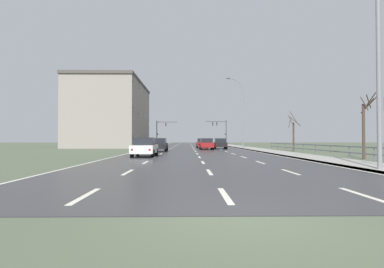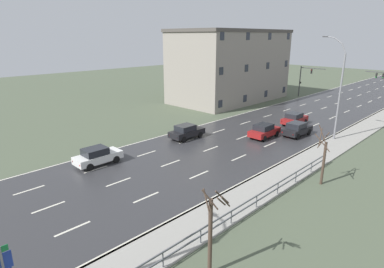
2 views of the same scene
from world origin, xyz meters
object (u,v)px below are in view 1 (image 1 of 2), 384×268
Objects in this scene: traffic_signal_left at (161,129)px; street_lamp_midground at (242,114)px; car_mid_centre at (206,144)px; car_near_left at (220,143)px; street_lamp_foreground at (374,55)px; car_distant at (159,145)px; brick_building at (112,115)px; traffic_signal_right at (221,128)px; car_near_right at (145,147)px; car_far_left at (202,143)px.

street_lamp_midground is at bearing -56.94° from traffic_signal_left.
car_near_left is (2.26, 3.23, 0.00)m from car_mid_centre.
street_lamp_foreground is 25.31m from car_distant.
brick_building is at bearing -123.48° from traffic_signal_left.
traffic_signal_left is at bearing 107.44° from car_mid_centre.
street_lamp_foreground reaches higher than traffic_signal_right.
car_distant is (-11.65, 22.03, -4.42)m from street_lamp_foreground.
street_lamp_midground is at bearing -88.12° from traffic_signal_right.
car_near_right is at bearing 136.43° from street_lamp_foreground.
street_lamp_midground is at bearing 43.63° from car_distant.
car_near_right is (-11.85, -21.77, -4.54)m from street_lamp_midground.
street_lamp_foreground is at bearing -89.26° from traffic_signal_right.
car_mid_centre is (-5.02, -26.93, -3.14)m from traffic_signal_right.
traffic_signal_right is at bearing 91.88° from street_lamp_midground.
car_far_left is (-2.48, 4.16, 0.00)m from car_near_left.
traffic_signal_right is 0.27× the size of brick_building.
car_distant is at bearing -129.26° from car_near_left.
car_near_left is (-3.47, 31.59, -4.42)m from street_lamp_foreground.
car_near_left is 1.01× the size of car_distant.
street_lamp_midground is 0.52× the size of brick_building.
car_near_right is 0.19× the size of brick_building.
car_mid_centre is 1.00× the size of car_far_left.
street_lamp_foreground is 2.61× the size of car_far_left.
street_lamp_midground is 25.20m from car_near_right.
car_near_right is at bearing -86.57° from traffic_signal_left.
car_near_right and car_distant have the same top height.
traffic_signal_left is 1.36× the size of car_near_left.
traffic_signal_right is at bearing 76.16° from car_near_right.
street_lamp_foreground is 2.60× the size of car_mid_centre.
street_lamp_foreground is 33.03m from street_lamp_midground.
street_lamp_midground is at bearing -25.03° from car_far_left.
car_far_left is at bearing 76.84° from car_near_right.
street_lamp_foreground is at bearing -61.78° from car_distant.
car_near_right is at bearing -90.58° from car_distant.
traffic_signal_right is at bearing 72.13° from car_distant.
traffic_signal_right is 1.39× the size of car_mid_centre.
car_distant is (0.17, 10.78, 0.00)m from car_near_right.
brick_building is (-16.72, 14.84, 5.20)m from car_mid_centre.
traffic_signal_right is 13.76m from traffic_signal_left.
street_lamp_foreground is at bearing -81.01° from car_far_left.
car_near_right is (2.64, -44.03, -2.89)m from traffic_signal_left.
car_near_right is at bearing -110.13° from car_mid_centre.
street_lamp_foreground reaches higher than car_far_left.
car_near_right is at bearing -104.17° from traffic_signal_right.
traffic_signal_right is 1.40× the size of car_near_right.
car_near_right is (-11.83, 11.25, -4.42)m from street_lamp_foreground.
traffic_signal_left is (-14.47, 55.28, -1.53)m from street_lamp_foreground.
street_lamp_foreground is 16.91m from car_near_right.
car_far_left is at bearing 99.45° from street_lamp_foreground.
brick_building is (-21.74, -12.10, 2.06)m from traffic_signal_right.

